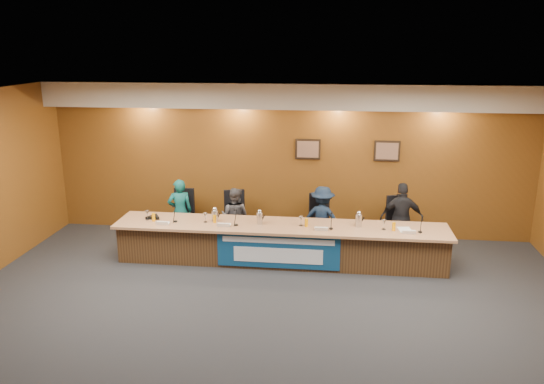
{
  "coord_description": "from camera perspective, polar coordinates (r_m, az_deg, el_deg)",
  "views": [
    {
      "loc": [
        0.93,
        -6.77,
        3.96
      ],
      "look_at": [
        -0.18,
        2.56,
        1.31
      ],
      "focal_mm": 35.0,
      "sensor_mm": 36.0,
      "label": 1
    }
  ],
  "objects": [
    {
      "name": "floor",
      "position": [
        7.89,
        -0.93,
        -14.34
      ],
      "size": [
        10.0,
        10.0,
        0.0
      ],
      "primitive_type": "plane",
      "color": "#232326",
      "rests_on": "ground"
    },
    {
      "name": "ceiling",
      "position": [
        6.87,
        -1.05,
        9.42
      ],
      "size": [
        10.0,
        8.0,
        0.04
      ],
      "primitive_type": "cube",
      "color": "silver",
      "rests_on": "wall_back"
    },
    {
      "name": "wall_back",
      "position": [
        11.06,
        1.79,
        3.44
      ],
      "size": [
        10.0,
        0.04,
        3.2
      ],
      "primitive_type": "cube",
      "color": "brown",
      "rests_on": "floor"
    },
    {
      "name": "soffit",
      "position": [
        10.6,
        1.74,
        10.29
      ],
      "size": [
        10.0,
        0.5,
        0.5
      ],
      "primitive_type": "cube",
      "color": "beige",
      "rests_on": "wall_back"
    },
    {
      "name": "dais_body",
      "position": [
        9.89,
        0.92,
        -5.63
      ],
      "size": [
        6.0,
        0.8,
        0.7
      ],
      "primitive_type": "cube",
      "color": "#482D17",
      "rests_on": "floor"
    },
    {
      "name": "dais_top",
      "position": [
        9.72,
        0.9,
        -3.68
      ],
      "size": [
        6.1,
        0.95,
        0.05
      ],
      "primitive_type": "cube",
      "color": "#A7734D",
      "rests_on": "dais_body"
    },
    {
      "name": "banner",
      "position": [
        9.5,
        0.66,
        -6.37
      ],
      "size": [
        2.2,
        0.02,
        0.65
      ],
      "primitive_type": "cube",
      "color": "navy",
      "rests_on": "dais_body"
    },
    {
      "name": "banner_text_upper",
      "position": [
        9.41,
        0.65,
        -5.27
      ],
      "size": [
        2.0,
        0.01,
        0.1
      ],
      "primitive_type": "cube",
      "color": "silver",
      "rests_on": "banner"
    },
    {
      "name": "banner_text_lower",
      "position": [
        9.52,
        0.65,
        -6.85
      ],
      "size": [
        1.6,
        0.01,
        0.28
      ],
      "primitive_type": "cube",
      "color": "silver",
      "rests_on": "banner"
    },
    {
      "name": "wall_photo_left",
      "position": [
        10.95,
        3.88,
        4.62
      ],
      "size": [
        0.52,
        0.04,
        0.42
      ],
      "primitive_type": "cube",
      "color": "black",
      "rests_on": "wall_back"
    },
    {
      "name": "wall_photo_right",
      "position": [
        10.99,
        12.26,
        4.34
      ],
      "size": [
        0.52,
        0.04,
        0.42
      ],
      "primitive_type": "cube",
      "color": "black",
      "rests_on": "wall_back"
    },
    {
      "name": "panelist_a",
      "position": [
        10.88,
        -9.86,
        -2.07
      ],
      "size": [
        0.57,
        0.48,
        1.34
      ],
      "primitive_type": "imported",
      "rotation": [
        0.0,
        0.0,
        3.53
      ],
      "color": "#0E5452",
      "rests_on": "floor"
    },
    {
      "name": "panelist_b",
      "position": [
        10.64,
        -4.02,
        -2.67
      ],
      "size": [
        0.66,
        0.56,
        1.2
      ],
      "primitive_type": "imported",
      "rotation": [
        0.0,
        0.0,
        2.94
      ],
      "color": "#47464A",
      "rests_on": "floor"
    },
    {
      "name": "panelist_c",
      "position": [
        10.46,
        5.43,
        -2.82
      ],
      "size": [
        0.91,
        0.64,
        1.28
      ],
      "primitive_type": "imported",
      "rotation": [
        0.0,
        0.0,
        2.92
      ],
      "color": "#111E33",
      "rests_on": "floor"
    },
    {
      "name": "panelist_d",
      "position": [
        10.52,
        13.78,
        -2.75
      ],
      "size": [
        0.82,
        0.35,
        1.4
      ],
      "primitive_type": "imported",
      "rotation": [
        0.0,
        0.0,
        3.15
      ],
      "color": "black",
      "rests_on": "floor"
    },
    {
      "name": "office_chair_a",
      "position": [
        11.03,
        -9.67,
        -2.86
      ],
      "size": [
        0.5,
        0.5,
        0.08
      ],
      "primitive_type": "cube",
      "rotation": [
        0.0,
        0.0,
        -0.04
      ],
      "color": "black",
      "rests_on": "floor"
    },
    {
      "name": "office_chair_b",
      "position": [
        10.77,
        -3.91,
        -3.12
      ],
      "size": [
        0.6,
        0.6,
        0.08
      ],
      "primitive_type": "cube",
      "rotation": [
        0.0,
        0.0,
        0.3
      ],
      "color": "black",
      "rests_on": "floor"
    },
    {
      "name": "office_chair_c",
      "position": [
        10.6,
        5.43,
        -3.47
      ],
      "size": [
        0.61,
        0.61,
        0.08
      ],
      "primitive_type": "cube",
      "rotation": [
        0.0,
        0.0,
        0.34
      ],
      "color": "black",
      "rests_on": "floor"
    },
    {
      "name": "office_chair_d",
      "position": [
        10.69,
        13.64,
        -3.7
      ],
      "size": [
        0.62,
        0.62,
        0.08
      ],
      "primitive_type": "cube",
      "rotation": [
        0.0,
        0.0,
        0.37
      ],
      "color": "black",
      "rests_on": "floor"
    },
    {
      "name": "nameplate_a",
      "position": [
        9.87,
        -11.75,
        -3.29
      ],
      "size": [
        0.24,
        0.08,
        0.1
      ],
      "primitive_type": "cube",
      "rotation": [
        0.31,
        0.0,
        0.0
      ],
      "color": "white",
      "rests_on": "dais_top"
    },
    {
      "name": "microphone_a",
      "position": [
        10.02,
        -10.34,
        -3.13
      ],
      "size": [
        0.07,
        0.07,
        0.02
      ],
      "primitive_type": "cylinder",
      "color": "black",
      "rests_on": "dais_top"
    },
    {
      "name": "juice_glass_a",
      "position": [
        10.12,
        -12.62,
        -2.67
      ],
      "size": [
        0.06,
        0.06,
        0.15
      ],
      "primitive_type": "cylinder",
      "color": "#FD9F00",
      "rests_on": "dais_top"
    },
    {
      "name": "water_glass_a",
      "position": [
        10.21,
        -13.26,
        -2.45
      ],
      "size": [
        0.08,
        0.08,
        0.18
      ],
      "primitive_type": "cylinder",
      "color": "silver",
      "rests_on": "dais_top"
    },
    {
      "name": "nameplate_b",
      "position": [
        9.61,
        -5.25,
        -3.53
      ],
      "size": [
        0.24,
        0.08,
        0.1
      ],
      "primitive_type": "cube",
      "rotation": [
        0.31,
        0.0,
        0.0
      ],
      "color": "white",
      "rests_on": "dais_top"
    },
    {
      "name": "microphone_b",
      "position": [
        9.69,
        -3.89,
        -3.55
      ],
      "size": [
        0.07,
        0.07,
        0.02
      ],
      "primitive_type": "cylinder",
      "color": "black",
      "rests_on": "dais_top"
    },
    {
      "name": "juice_glass_b",
      "position": [
        9.85,
        -6.19,
        -2.88
      ],
      "size": [
        0.06,
        0.06,
        0.15
      ],
      "primitive_type": "cylinder",
      "color": "#FD9F00",
      "rests_on": "dais_top"
    },
    {
      "name": "water_glass_b",
      "position": [
        9.89,
        -7.18,
        -2.76
      ],
      "size": [
        0.08,
        0.08,
        0.18
      ],
      "primitive_type": "cylinder",
      "color": "silver",
      "rests_on": "dais_top"
    },
    {
      "name": "nameplate_c",
      "position": [
        9.41,
        5.32,
        -3.95
      ],
      "size": [
        0.24,
        0.08,
        0.1
      ],
      "primitive_type": "cube",
      "rotation": [
        0.31,
        0.0,
        0.0
      ],
      "color": "white",
      "rests_on": "dais_top"
    },
    {
      "name": "microphone_c",
      "position": [
        9.54,
        6.37,
        -3.93
      ],
      "size": [
        0.07,
        0.07,
        0.02
      ],
      "primitive_type": "cylinder",
      "color": "black",
      "rests_on": "dais_top"
    },
    {
      "name": "juice_glass_c",
      "position": [
        9.61,
        3.72,
        -3.3
      ],
      "size": [
        0.06,
        0.06,
        0.15
      ],
      "primitive_type": "cylinder",
      "color": "#FD9F00",
      "rests_on": "dais_top"
    },
    {
      "name": "water_glass_c",
      "position": [
        9.64,
        3.14,
        -3.14
      ],
      "size": [
        0.08,
        0.08,
        0.18
      ],
      "primitive_type": "cylinder",
      "color": "silver",
      "rests_on": "dais_top"
    },
    {
      "name": "nameplate_d",
      "position": [
        9.52,
        14.54,
        -4.18
      ],
      "size": [
        0.24,
        0.08,
        0.1
      ],
      "primitive_type": "cube",
      "rotation": [
        0.31,
        0.0,
        0.0
      ],
      "color": "white",
      "rests_on": "dais_top"
    },
    {
      "name": "microphone_d",
      "position": [
        9.67,
        15.64,
        -4.16
      ],
      "size": [
        0.07,
        0.07,
        0.02
      ],
      "primitive_type": "cylinder",
      "color": "black",
      "rests_on": "dais_top"
    },
    {
      "name": "juice_glass_d",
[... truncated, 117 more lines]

